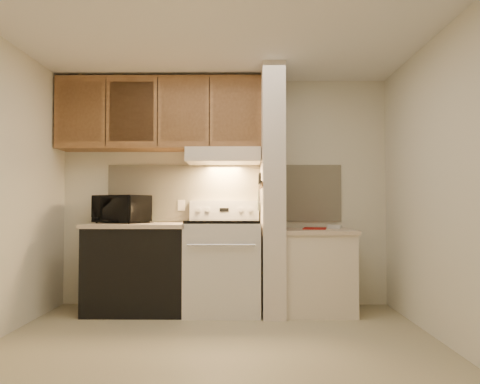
{
  "coord_description": "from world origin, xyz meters",
  "views": [
    {
      "loc": [
        0.21,
        -3.28,
        1.09
      ],
      "look_at": [
        0.18,
        0.75,
        1.22
      ],
      "focal_mm": 32.0,
      "sensor_mm": 36.0,
      "label": 1
    }
  ],
  "objects": [
    {
      "name": "floor",
      "position": [
        0.0,
        0.0,
        0.0
      ],
      "size": [
        3.6,
        3.6,
        0.0
      ],
      "primitive_type": "plane",
      "color": "tan",
      "rests_on": "ground"
    },
    {
      "name": "ceiling",
      "position": [
        0.0,
        0.0,
        2.5
      ],
      "size": [
        3.6,
        3.6,
        0.0
      ],
      "primitive_type": "plane",
      "rotation": [
        3.14,
        0.0,
        0.0
      ],
      "color": "white",
      "rests_on": "wall_back"
    },
    {
      "name": "wall_back",
      "position": [
        0.0,
        1.5,
        1.25
      ],
      "size": [
        3.6,
        2.5,
        0.02
      ],
      "primitive_type": "cube",
      "rotation": [
        1.57,
        0.0,
        0.0
      ],
      "color": "silver",
      "rests_on": "floor"
    },
    {
      "name": "wall_right",
      "position": [
        1.8,
        0.0,
        1.25
      ],
      "size": [
        0.02,
        3.0,
        2.5
      ],
      "primitive_type": "cube",
      "color": "silver",
      "rests_on": "floor"
    },
    {
      "name": "backsplash",
      "position": [
        0.0,
        1.49,
        1.24
      ],
      "size": [
        2.6,
        0.02,
        0.63
      ],
      "primitive_type": "cube",
      "color": "beige",
      "rests_on": "wall_back"
    },
    {
      "name": "range_body",
      "position": [
        0.0,
        1.16,
        0.46
      ],
      "size": [
        0.76,
        0.65,
        0.92
      ],
      "primitive_type": "cube",
      "color": "silver",
      "rests_on": "floor"
    },
    {
      "name": "oven_window",
      "position": [
        0.0,
        0.84,
        0.5
      ],
      "size": [
        0.5,
        0.01,
        0.3
      ],
      "primitive_type": "cube",
      "color": "black",
      "rests_on": "range_body"
    },
    {
      "name": "oven_handle",
      "position": [
        0.0,
        0.8,
        0.72
      ],
      "size": [
        0.65,
        0.02,
        0.02
      ],
      "primitive_type": "cylinder",
      "rotation": [
        0.0,
        1.57,
        0.0
      ],
      "color": "silver",
      "rests_on": "range_body"
    },
    {
      "name": "cooktop",
      "position": [
        0.0,
        1.16,
        0.94
      ],
      "size": [
        0.74,
        0.64,
        0.03
      ],
      "primitive_type": "cube",
      "color": "black",
      "rests_on": "range_body"
    },
    {
      "name": "range_backguard",
      "position": [
        0.0,
        1.44,
        1.05
      ],
      "size": [
        0.76,
        0.08,
        0.2
      ],
      "primitive_type": "cube",
      "color": "silver",
      "rests_on": "range_body"
    },
    {
      "name": "range_display",
      "position": [
        0.0,
        1.4,
        1.05
      ],
      "size": [
        0.1,
        0.01,
        0.04
      ],
      "primitive_type": "cube",
      "color": "black",
      "rests_on": "range_backguard"
    },
    {
      "name": "range_knob_left_outer",
      "position": [
        -0.28,
        1.4,
        1.05
      ],
      "size": [
        0.05,
        0.02,
        0.05
      ],
      "primitive_type": "cylinder",
      "rotation": [
        1.57,
        0.0,
        0.0
      ],
      "color": "silver",
      "rests_on": "range_backguard"
    },
    {
      "name": "range_knob_left_inner",
      "position": [
        -0.18,
        1.4,
        1.05
      ],
      "size": [
        0.05,
        0.02,
        0.05
      ],
      "primitive_type": "cylinder",
      "rotation": [
        1.57,
        0.0,
        0.0
      ],
      "color": "silver",
      "rests_on": "range_backguard"
    },
    {
      "name": "range_knob_right_inner",
      "position": [
        0.18,
        1.4,
        1.05
      ],
      "size": [
        0.05,
        0.02,
        0.05
      ],
      "primitive_type": "cylinder",
      "rotation": [
        1.57,
        0.0,
        0.0
      ],
      "color": "silver",
      "rests_on": "range_backguard"
    },
    {
      "name": "range_knob_right_outer",
      "position": [
        0.28,
        1.4,
        1.05
      ],
      "size": [
        0.05,
        0.02,
        0.05
      ],
      "primitive_type": "cylinder",
      "rotation": [
        1.57,
        0.0,
        0.0
      ],
      "color": "silver",
      "rests_on": "range_backguard"
    },
    {
      "name": "dishwasher_front",
      "position": [
        -0.88,
        1.17,
        0.43
      ],
      "size": [
        1.0,
        0.63,
        0.87
      ],
      "primitive_type": "cube",
      "color": "black",
      "rests_on": "floor"
    },
    {
      "name": "left_countertop",
      "position": [
        -0.88,
        1.17,
        0.89
      ],
      "size": [
        1.04,
        0.67,
        0.04
      ],
      "primitive_type": "cube",
      "color": "beige",
      "rests_on": "dishwasher_front"
    },
    {
      "name": "spoon_rest",
      "position": [
        -0.88,
        1.36,
        0.92
      ],
      "size": [
        0.24,
        0.15,
        0.02
      ],
      "primitive_type": "cube",
      "rotation": [
        0.0,
        0.0,
        -0.38
      ],
      "color": "black",
      "rests_on": "left_countertop"
    },
    {
      "name": "teal_jar",
      "position": [
        -0.86,
        1.39,
        0.96
      ],
      "size": [
        0.12,
        0.12,
        0.1
      ],
      "primitive_type": "cylinder",
      "rotation": [
        0.0,
        0.0,
        -0.42
      ],
      "color": "#206268",
      "rests_on": "left_countertop"
    },
    {
      "name": "outlet",
      "position": [
        -0.48,
        1.48,
        1.1
      ],
      "size": [
        0.08,
        0.01,
        0.12
      ],
      "primitive_type": "cube",
      "color": "silver",
      "rests_on": "backsplash"
    },
    {
      "name": "microwave",
      "position": [
        -1.1,
        1.3,
        1.06
      ],
      "size": [
        0.64,
        0.55,
        0.3
      ],
      "primitive_type": "imported",
      "rotation": [
        0.0,
        0.0,
        -0.43
      ],
      "color": "black",
      "rests_on": "left_countertop"
    },
    {
      "name": "partition_pillar",
      "position": [
        0.51,
        1.15,
        1.25
      ],
      "size": [
        0.22,
        0.7,
        2.5
      ],
      "primitive_type": "cube",
      "color": "silver",
      "rests_on": "floor"
    },
    {
      "name": "pillar_trim",
      "position": [
        0.39,
        1.15,
        1.3
      ],
      "size": [
        0.01,
        0.7,
        0.04
      ],
      "primitive_type": "cube",
      "color": "olive",
      "rests_on": "partition_pillar"
    },
    {
      "name": "knife_strip",
      "position": [
        0.39,
        1.1,
        1.32
      ],
      "size": [
        0.02,
        0.42,
        0.04
      ],
      "primitive_type": "cube",
      "color": "black",
      "rests_on": "partition_pillar"
    },
    {
      "name": "knife_blade_a",
      "position": [
        0.38,
        0.95,
        1.22
      ],
      "size": [
        0.01,
        0.03,
        0.16
      ],
      "primitive_type": "cube",
      "color": "silver",
      "rests_on": "knife_strip"
    },
    {
      "name": "knife_handle_a",
      "position": [
        0.38,
        0.93,
        1.37
      ],
      "size": [
        0.02,
        0.02,
        0.1
      ],
      "primitive_type": "cylinder",
      "color": "black",
      "rests_on": "knife_strip"
    },
    {
      "name": "knife_blade_b",
      "position": [
        0.38,
        1.02,
        1.21
      ],
      "size": [
        0.01,
        0.04,
        0.18
      ],
      "primitive_type": "cube",
      "color": "silver",
      "rests_on": "knife_strip"
    },
    {
      "name": "knife_handle_b",
      "position": [
        0.38,
        1.01,
        1.37
      ],
      "size": [
        0.02,
        0.02,
        0.1
      ],
      "primitive_type": "cylinder",
      "color": "black",
      "rests_on": "knife_strip"
    },
    {
      "name": "knife_blade_c",
      "position": [
        0.38,
        1.09,
        1.2
      ],
      "size": [
        0.01,
        0.04,
        0.2
      ],
      "primitive_type": "cube",
      "color": "silver",
      "rests_on": "knife_strip"
    },
    {
      "name": "knife_handle_c",
      "position": [
        0.38,
        1.09,
        1.37
      ],
      "size": [
        0.02,
        0.02,
        0.1
      ],
      "primitive_type": "cylinder",
      "color": "black",
      "rests_on": "knife_strip"
    },
    {
      "name": "knife_blade_d",
      "position": [
        0.38,
        1.18,
        1.22
      ],
      "size": [
        0.01,
        0.04,
        0.16
      ],
      "primitive_type": "cube",
      "color": "silver",
      "rests_on": "knife_strip"
    },
    {
      "name": "knife_handle_d",
      "position": [
        0.38,
        1.17,
        1.37
      ],
      "size": [
        0.02,
        0.02,
        0.1
      ],
      "primitive_type": "cylinder",
      "color": "black",
      "rests_on": "knife_strip"
    },
    {
      "name": "knife_blade_e",
      "position": [
        0.38,
        1.27,
        1.21
      ],
      "size": [
        0.01,
        0.04,
        0.18
      ],
      "primitive_type": "cube",
      "color": "silver",
      "rests_on": "knife_strip"
    },
    {
      "name": "knife_handle_e",
      "position": [
        0.38,
        1.25,
        1.37
      ],
      "size": [
        0.02,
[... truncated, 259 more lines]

